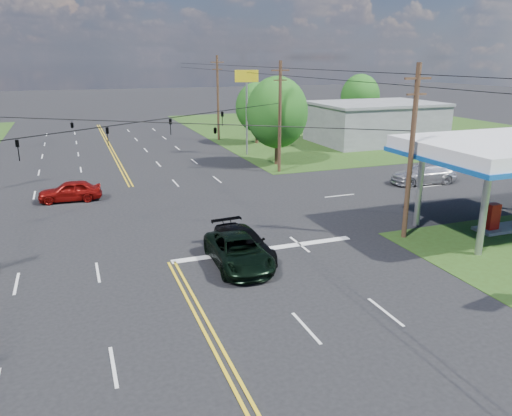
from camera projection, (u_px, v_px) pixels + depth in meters
name	position (u px, v px, depth m)	size (l,w,h in m)	color
ground	(147.00, 216.00, 31.87)	(280.00, 280.00, 0.00)	black
grass_ne	(357.00, 127.00, 72.27)	(46.00, 48.00, 0.03)	#263B13
stop_bar	(265.00, 249.00, 26.36)	(10.00, 0.50, 0.02)	silver
retail_ne	(375.00, 124.00, 59.20)	(14.00, 10.00, 4.40)	slate
pole_se	(411.00, 151.00, 26.72)	(1.60, 0.28, 9.50)	#3C2519
pole_ne	(280.00, 116.00, 42.86)	(1.60, 0.28, 9.50)	#3C2519
pole_right_far	(218.00, 97.00, 59.83)	(1.60, 0.28, 10.00)	#3C2519
span_wire_signals	(141.00, 122.00, 30.13)	(26.00, 18.00, 1.13)	black
power_lines	(142.00, 79.00, 27.58)	(26.04, 100.00, 0.64)	black
tree_right_a	(277.00, 113.00, 45.90)	(5.70, 5.70, 8.18)	#3C2519
tree_right_b	(257.00, 107.00, 57.69)	(4.94, 4.94, 7.09)	#3C2519
tree_far_r	(360.00, 97.00, 68.82)	(5.32, 5.32, 7.63)	#3C2519
pickup_dkgreen	(238.00, 251.00, 24.11)	(2.44, 5.30, 1.47)	black
suv_black	(243.00, 243.00, 25.24)	(1.98, 4.87, 1.41)	black
sedan_red	(70.00, 191.00, 35.09)	(1.72, 4.27, 1.45)	maroon
sedan_far	(423.00, 174.00, 39.95)	(2.18, 5.36, 1.56)	#B7B6BB
polesign_ne	(247.00, 89.00, 50.02)	(2.34, 0.81, 8.56)	#A5A5AA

